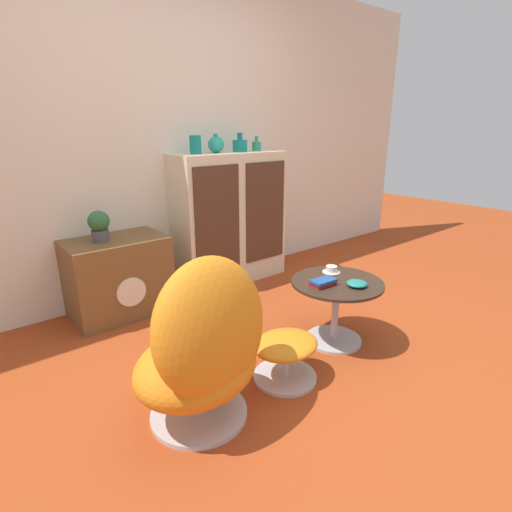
% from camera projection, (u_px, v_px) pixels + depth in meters
% --- Properties ---
extents(ground_plane, '(12.00, 12.00, 0.00)m').
position_uv_depth(ground_plane, '(305.00, 374.00, 2.30)').
color(ground_plane, '#9E3D19').
extents(wall_back, '(6.40, 0.06, 2.60)m').
position_uv_depth(wall_back, '(155.00, 134.00, 3.15)').
color(wall_back, silver).
rests_on(wall_back, ground_plane).
extents(sideboard, '(1.02, 0.38, 1.15)m').
position_uv_depth(sideboard, '(230.00, 219.00, 3.56)').
color(sideboard, beige).
rests_on(sideboard, ground_plane).
extents(tv_console, '(0.70, 0.46, 0.59)m').
position_uv_depth(tv_console, '(118.00, 277.00, 2.98)').
color(tv_console, brown).
rests_on(tv_console, ground_plane).
extents(egg_chair, '(0.73, 0.69, 0.86)m').
position_uv_depth(egg_chair, '(204.00, 348.00, 1.82)').
color(egg_chair, '#B7B7BC').
rests_on(egg_chair, ground_plane).
extents(ottoman, '(0.38, 0.36, 0.26)m').
position_uv_depth(ottoman, '(285.00, 351.00, 2.22)').
color(ottoman, '#B7B7BC').
rests_on(ottoman, ground_plane).
extents(coffee_table, '(0.58, 0.58, 0.43)m').
position_uv_depth(coffee_table, '(336.00, 301.00, 2.57)').
color(coffee_table, '#B7B7BC').
rests_on(coffee_table, ground_plane).
extents(vase_leftmost, '(0.09, 0.09, 0.14)m').
position_uv_depth(vase_leftmost, '(195.00, 145.00, 3.16)').
color(vase_leftmost, '#147A75').
rests_on(vase_leftmost, sideboard).
extents(vase_inner_left, '(0.13, 0.13, 0.15)m').
position_uv_depth(vase_inner_left, '(216.00, 144.00, 3.28)').
color(vase_inner_left, teal).
rests_on(vase_inner_left, sideboard).
extents(vase_inner_right, '(0.13, 0.13, 0.16)m').
position_uv_depth(vase_inner_right, '(240.00, 145.00, 3.44)').
color(vase_inner_right, '#147A75').
rests_on(vase_inner_right, sideboard).
extents(vase_rightmost, '(0.08, 0.08, 0.13)m').
position_uv_depth(vase_rightmost, '(256.00, 146.00, 3.55)').
color(vase_rightmost, '#2D8E6B').
rests_on(vase_rightmost, sideboard).
extents(potted_plant, '(0.15, 0.15, 0.22)m').
position_uv_depth(potted_plant, '(99.00, 225.00, 2.79)').
color(potted_plant, '#4C4C51').
rests_on(potted_plant, tv_console).
extents(teacup, '(0.12, 0.12, 0.05)m').
position_uv_depth(teacup, '(331.00, 270.00, 2.68)').
color(teacup, silver).
rests_on(teacup, coffee_table).
extents(book_stack, '(0.17, 0.11, 0.04)m').
position_uv_depth(book_stack, '(323.00, 282.00, 2.47)').
color(book_stack, red).
rests_on(book_stack, coffee_table).
extents(bowl, '(0.13, 0.13, 0.04)m').
position_uv_depth(bowl, '(357.00, 283.00, 2.45)').
color(bowl, '#1E7A70').
rests_on(bowl, coffee_table).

